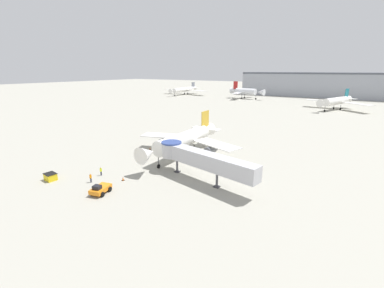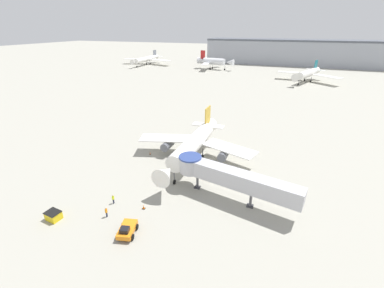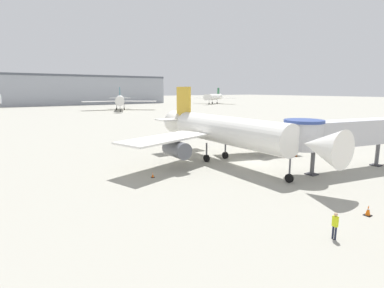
{
  "view_description": "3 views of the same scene",
  "coord_description": "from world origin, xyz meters",
  "px_view_note": "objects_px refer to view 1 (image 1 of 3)",
  "views": [
    {
      "loc": [
        29.69,
        -47.84,
        20.05
      ],
      "look_at": [
        -0.23,
        0.36,
        3.62
      ],
      "focal_mm": 24.0,
      "sensor_mm": 36.0,
      "label": 1
    },
    {
      "loc": [
        14.53,
        -45.69,
        27.3
      ],
      "look_at": [
        -3.58,
        2.34,
        3.62
      ],
      "focal_mm": 24.0,
      "sensor_mm": 36.0,
      "label": 2
    },
    {
      "loc": [
        -27.25,
        -26.73,
        9.14
      ],
      "look_at": [
        -8.27,
        1.1,
        3.03
      ],
      "focal_mm": 28.0,
      "sensor_mm": 36.0,
      "label": 3
    }
  ],
  "objects_px": {
    "service_container_yellow": "(50,177)",
    "ground_crew_wing_walker": "(101,171)",
    "traffic_cone_near_nose": "(123,179)",
    "background_jet_teal_tail": "(336,101)",
    "ground_crew_marshaller": "(91,177)",
    "traffic_cone_port_wing": "(150,148)",
    "traffic_cone_starboard_wing": "(219,166)",
    "pushback_tug_orange": "(100,189)",
    "jet_bridge": "(198,158)",
    "background_jet_red_tail": "(245,91)",
    "background_jet_gray_tail": "(184,90)",
    "main_airplane": "(185,139)"
  },
  "relations": [
    {
      "from": "background_jet_gray_tail",
      "to": "main_airplane",
      "type": "bearing_deg",
      "value": -57.13
    },
    {
      "from": "traffic_cone_near_nose",
      "to": "background_jet_teal_tail",
      "type": "relative_size",
      "value": 0.03
    },
    {
      "from": "service_container_yellow",
      "to": "ground_crew_wing_walker",
      "type": "xyz_separation_m",
      "value": [
        6.3,
        6.5,
        0.32
      ]
    },
    {
      "from": "jet_bridge",
      "to": "ground_crew_wing_walker",
      "type": "xyz_separation_m",
      "value": [
        -17.34,
        -8.29,
        -3.39
      ]
    },
    {
      "from": "pushback_tug_orange",
      "to": "service_container_yellow",
      "type": "bearing_deg",
      "value": 171.54
    },
    {
      "from": "traffic_cone_port_wing",
      "to": "background_jet_teal_tail",
      "type": "relative_size",
      "value": 0.02
    },
    {
      "from": "background_jet_gray_tail",
      "to": "traffic_cone_near_nose",
      "type": "bearing_deg",
      "value": -61.01
    },
    {
      "from": "traffic_cone_near_nose",
      "to": "ground_crew_marshaller",
      "type": "xyz_separation_m",
      "value": [
        -4.38,
        -3.75,
        0.63
      ]
    },
    {
      "from": "pushback_tug_orange",
      "to": "traffic_cone_starboard_wing",
      "type": "height_order",
      "value": "pushback_tug_orange"
    },
    {
      "from": "traffic_cone_starboard_wing",
      "to": "traffic_cone_near_nose",
      "type": "height_order",
      "value": "traffic_cone_near_nose"
    },
    {
      "from": "service_container_yellow",
      "to": "ground_crew_marshaller",
      "type": "distance_m",
      "value": 8.08
    },
    {
      "from": "traffic_cone_near_nose",
      "to": "ground_crew_wing_walker",
      "type": "relative_size",
      "value": 0.47
    },
    {
      "from": "service_container_yellow",
      "to": "traffic_cone_starboard_wing",
      "type": "xyz_separation_m",
      "value": [
        24.09,
        22.58,
        -0.39
      ]
    },
    {
      "from": "traffic_cone_near_nose",
      "to": "background_jet_red_tail",
      "type": "xyz_separation_m",
      "value": [
        -31.37,
        147.61,
        4.85
      ]
    },
    {
      "from": "ground_crew_marshaller",
      "to": "ground_crew_wing_walker",
      "type": "relative_size",
      "value": 1.01
    },
    {
      "from": "traffic_cone_starboard_wing",
      "to": "pushback_tug_orange",
      "type": "bearing_deg",
      "value": -118.72
    },
    {
      "from": "background_jet_gray_tail",
      "to": "background_jet_red_tail",
      "type": "bearing_deg",
      "value": -3.67
    },
    {
      "from": "ground_crew_wing_walker",
      "to": "background_jet_red_tail",
      "type": "height_order",
      "value": "background_jet_red_tail"
    },
    {
      "from": "background_jet_red_tail",
      "to": "background_jet_teal_tail",
      "type": "relative_size",
      "value": 0.89
    },
    {
      "from": "traffic_cone_near_nose",
      "to": "background_jet_gray_tail",
      "type": "xyz_separation_m",
      "value": [
        -85.47,
        150.5,
        3.9
      ]
    },
    {
      "from": "traffic_cone_port_wing",
      "to": "background_jet_gray_tail",
      "type": "height_order",
      "value": "background_jet_gray_tail"
    },
    {
      "from": "traffic_cone_starboard_wing",
      "to": "background_jet_teal_tail",
      "type": "height_order",
      "value": "background_jet_teal_tail"
    },
    {
      "from": "background_jet_teal_tail",
      "to": "jet_bridge",
      "type": "bearing_deg",
      "value": -76.56
    },
    {
      "from": "ground_crew_wing_walker",
      "to": "service_container_yellow",
      "type": "bearing_deg",
      "value": -39.08
    },
    {
      "from": "main_airplane",
      "to": "pushback_tug_orange",
      "type": "xyz_separation_m",
      "value": [
        -1.15,
        -24.19,
        -3.25
      ]
    },
    {
      "from": "traffic_cone_near_nose",
      "to": "main_airplane",
      "type": "bearing_deg",
      "value": 84.24
    },
    {
      "from": "main_airplane",
      "to": "ground_crew_marshaller",
      "type": "relative_size",
      "value": 15.82
    },
    {
      "from": "service_container_yellow",
      "to": "traffic_cone_port_wing",
      "type": "bearing_deg",
      "value": 82.94
    },
    {
      "from": "main_airplane",
      "to": "pushback_tug_orange",
      "type": "distance_m",
      "value": 24.44
    },
    {
      "from": "ground_crew_marshaller",
      "to": "traffic_cone_near_nose",
      "type": "bearing_deg",
      "value": 127.21
    },
    {
      "from": "ground_crew_marshaller",
      "to": "background_jet_red_tail",
      "type": "xyz_separation_m",
      "value": [
        -26.99,
        151.36,
        4.22
      ]
    },
    {
      "from": "jet_bridge",
      "to": "pushback_tug_orange",
      "type": "bearing_deg",
      "value": -118.14
    },
    {
      "from": "traffic_cone_near_nose",
      "to": "background_jet_red_tail",
      "type": "distance_m",
      "value": 150.98
    },
    {
      "from": "traffic_cone_starboard_wing",
      "to": "service_container_yellow",
      "type": "bearing_deg",
      "value": -136.86
    },
    {
      "from": "traffic_cone_starboard_wing",
      "to": "traffic_cone_port_wing",
      "type": "distance_m",
      "value": 21.14
    },
    {
      "from": "traffic_cone_starboard_wing",
      "to": "background_jet_gray_tail",
      "type": "height_order",
      "value": "background_jet_gray_tail"
    },
    {
      "from": "traffic_cone_port_wing",
      "to": "ground_crew_marshaller",
      "type": "xyz_separation_m",
      "value": [
        4.28,
        -21.47,
        0.74
      ]
    },
    {
      "from": "main_airplane",
      "to": "traffic_cone_starboard_wing",
      "type": "xyz_separation_m",
      "value": [
        10.5,
        -2.93,
        -3.78
      ]
    },
    {
      "from": "traffic_cone_starboard_wing",
      "to": "traffic_cone_near_nose",
      "type": "xyz_separation_m",
      "value": [
        -12.35,
        -15.5,
        0.1
      ]
    },
    {
      "from": "pushback_tug_orange",
      "to": "ground_crew_marshaller",
      "type": "height_order",
      "value": "pushback_tug_orange"
    },
    {
      "from": "service_container_yellow",
      "to": "traffic_cone_near_nose",
      "type": "height_order",
      "value": "service_container_yellow"
    },
    {
      "from": "pushback_tug_orange",
      "to": "background_jet_gray_tail",
      "type": "relative_size",
      "value": 0.1
    },
    {
      "from": "service_container_yellow",
      "to": "ground_crew_marshaller",
      "type": "bearing_deg",
      "value": 24.34
    },
    {
      "from": "traffic_cone_port_wing",
      "to": "ground_crew_marshaller",
      "type": "height_order",
      "value": "ground_crew_marshaller"
    },
    {
      "from": "service_container_yellow",
      "to": "background_jet_teal_tail",
      "type": "bearing_deg",
      "value": 72.97
    },
    {
      "from": "jet_bridge",
      "to": "traffic_cone_port_wing",
      "type": "distance_m",
      "value": 23.24
    },
    {
      "from": "ground_crew_wing_walker",
      "to": "background_jet_red_tail",
      "type": "relative_size",
      "value": 0.06
    },
    {
      "from": "jet_bridge",
      "to": "ground_crew_marshaller",
      "type": "xyz_separation_m",
      "value": [
        -16.29,
        -11.46,
        -3.37
      ]
    },
    {
      "from": "main_airplane",
      "to": "service_container_yellow",
      "type": "bearing_deg",
      "value": -117.47
    },
    {
      "from": "background_jet_red_tail",
      "to": "background_jet_teal_tail",
      "type": "xyz_separation_m",
      "value": [
        59.01,
        -26.15,
        -0.66
      ]
    }
  ]
}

